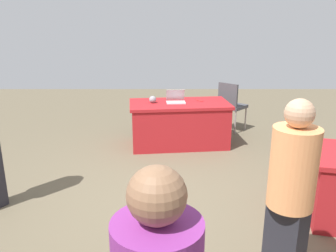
{
  "coord_description": "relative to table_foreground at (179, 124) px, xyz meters",
  "views": [
    {
      "loc": [
        -0.13,
        3.68,
        2.1
      ],
      "look_at": [
        -0.13,
        -0.23,
        0.9
      ],
      "focal_mm": 36.83,
      "sensor_mm": 36.0,
      "label": 1
    }
  ],
  "objects": [
    {
      "name": "ground_plane",
      "position": [
        0.33,
        2.06,
        -0.38
      ],
      "size": [
        14.4,
        14.4,
        0.0
      ],
      "primitive_type": "plane",
      "color": "brown"
    },
    {
      "name": "scissors_red",
      "position": [
        -0.35,
        -0.15,
        0.38
      ],
      "size": [
        0.13,
        0.17,
        0.01
      ],
      "primitive_type": "cube",
      "rotation": [
        0.0,
        0.0,
        2.18
      ],
      "color": "red",
      "rests_on": "table_foreground"
    },
    {
      "name": "chair_tucked_right",
      "position": [
        -1.03,
        -0.79,
        0.18
      ],
      "size": [
        0.62,
        0.62,
        0.97
      ],
      "rotation": [
        0.0,
        0.0,
        2.4
      ],
      "color": "#9E9993",
      "rests_on": "ground"
    },
    {
      "name": "laptop_silver",
      "position": [
        0.06,
        -0.02,
        0.42
      ],
      "size": [
        0.33,
        0.31,
        0.21
      ],
      "rotation": [
        0.0,
        0.0,
        0.06
      ],
      "color": "silver",
      "rests_on": "table_foreground"
    },
    {
      "name": "table_foreground",
      "position": [
        0.0,
        0.0,
        0.0
      ],
      "size": [
        1.78,
        1.05,
        0.76
      ],
      "rotation": [
        0.0,
        0.0,
        0.11
      ],
      "color": "#AD1E23",
      "rests_on": "ground"
    },
    {
      "name": "yarn_ball",
      "position": [
        0.46,
        0.02,
        0.44
      ],
      "size": [
        0.12,
        0.12,
        0.12
      ],
      "primitive_type": "sphere",
      "color": "gray",
      "rests_on": "table_foreground"
    },
    {
      "name": "person_attendee_standing",
      "position": [
        -0.71,
        3.45,
        0.5
      ],
      "size": [
        0.48,
        0.48,
        1.59
      ],
      "rotation": [
        0.0,
        0.0,
        5.42
      ],
      "color": "#26262D",
      "rests_on": "ground"
    }
  ]
}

